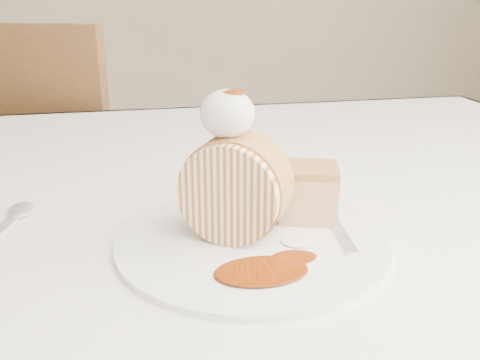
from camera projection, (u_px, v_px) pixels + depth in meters
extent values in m
cube|color=white|center=(176.00, 196.00, 0.70)|extent=(1.40, 0.90, 0.04)
cube|color=white|center=(160.00, 173.00, 1.15)|extent=(1.40, 0.01, 0.28)
cylinder|color=brown|center=(427.00, 266.00, 1.29)|extent=(0.06, 0.06, 0.71)
cube|color=brown|center=(66.00, 201.00, 1.44)|extent=(0.55, 0.55, 0.04)
cube|color=brown|center=(14.00, 130.00, 1.18)|extent=(0.42, 0.18, 0.45)
cylinder|color=brown|center=(156.00, 250.00, 1.67)|extent=(0.04, 0.04, 0.42)
cylinder|color=brown|center=(44.00, 243.00, 1.72)|extent=(0.04, 0.04, 0.42)
cylinder|color=brown|center=(114.00, 319.00, 1.33)|extent=(0.04, 0.04, 0.42)
cylinder|color=white|center=(252.00, 241.00, 0.53)|extent=(0.33, 0.33, 0.01)
cylinder|color=#FFDFB1|center=(235.00, 189.00, 0.51)|extent=(0.11, 0.10, 0.10)
cube|color=#B98B46|center=(308.00, 195.00, 0.56)|extent=(0.07, 0.07, 0.05)
ellipsoid|color=white|center=(227.00, 114.00, 0.49)|extent=(0.05, 0.05, 0.05)
ellipsoid|color=#692304|center=(232.00, 86.00, 0.48)|extent=(0.03, 0.02, 0.01)
cube|color=silver|center=(337.00, 227.00, 0.54)|extent=(0.04, 0.16, 0.00)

